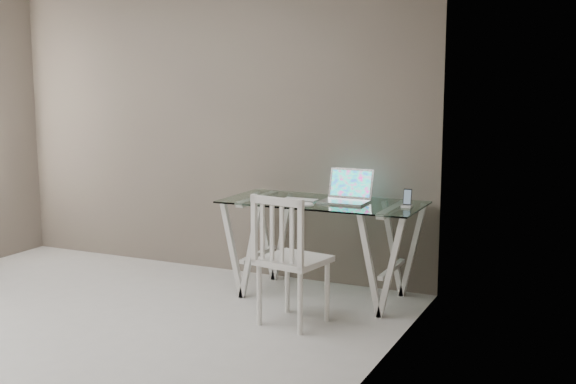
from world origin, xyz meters
The scene contains 7 objects.
room centered at (-0.06, 0.02, 1.72)m, with size 4.50×4.52×2.71m.
desk centered at (1.20, 1.85, 0.38)m, with size 1.50×0.70×0.75m.
chair centered at (1.24, 1.14, 0.50)m, with size 0.48×0.48×0.90m.
laptop centered at (1.37, 1.92, 0.80)m, with size 0.35×0.31×0.24m.
keyboard centered at (1.02, 1.83, 0.75)m, with size 0.28×0.12×0.01m, color silver.
mouse centered at (1.18, 1.58, 0.76)m, with size 0.12×0.07×0.04m, color white.
phone_dock centered at (1.85, 1.87, 0.78)m, with size 0.07×0.07×0.13m.
Camera 1 is at (3.22, -3.13, 1.65)m, focal length 45.00 mm.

